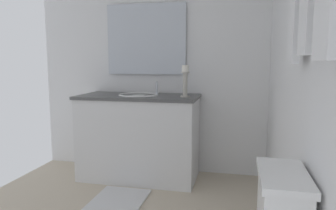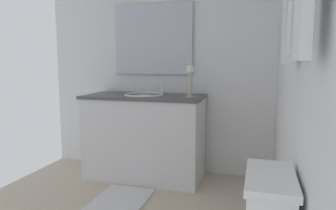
{
  "view_description": "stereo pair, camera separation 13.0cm",
  "coord_description": "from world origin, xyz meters",
  "px_view_note": "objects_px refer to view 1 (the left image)",
  "views": [
    {
      "loc": [
        1.93,
        0.94,
        1.19
      ],
      "look_at": [
        -0.21,
        0.45,
        0.89
      ],
      "focal_mm": 33.78,
      "sensor_mm": 36.0,
      "label": 1
    },
    {
      "loc": [
        1.9,
        1.07,
        1.19
      ],
      "look_at": [
        -0.21,
        0.45,
        0.89
      ],
      "focal_mm": 33.78,
      "sensor_mm": 36.0,
      "label": 2
    }
  ],
  "objects_px": {
    "candle_holder_tall": "(185,80)",
    "bath_mat": "(117,202)",
    "vanity_cabinet": "(139,137)",
    "mirror": "(146,39)",
    "towel_near_vanity": "(295,16)",
    "sink_basin": "(139,99)",
    "towel_center": "(308,1)"
  },
  "relations": [
    {
      "from": "candle_holder_tall",
      "to": "bath_mat",
      "type": "bearing_deg",
      "value": -40.37
    },
    {
      "from": "vanity_cabinet",
      "to": "mirror",
      "type": "bearing_deg",
      "value": 179.99
    },
    {
      "from": "towel_near_vanity",
      "to": "bath_mat",
      "type": "bearing_deg",
      "value": -124.01
    },
    {
      "from": "towel_near_vanity",
      "to": "bath_mat",
      "type": "distance_m",
      "value": 2.02
    },
    {
      "from": "vanity_cabinet",
      "to": "candle_holder_tall",
      "type": "bearing_deg",
      "value": 83.19
    },
    {
      "from": "mirror",
      "to": "sink_basin",
      "type": "bearing_deg",
      "value": 0.2
    },
    {
      "from": "mirror",
      "to": "candle_holder_tall",
      "type": "distance_m",
      "value": 0.72
    },
    {
      "from": "mirror",
      "to": "towel_near_vanity",
      "type": "height_order",
      "value": "mirror"
    },
    {
      "from": "candle_holder_tall",
      "to": "towel_center",
      "type": "distance_m",
      "value": 1.87
    },
    {
      "from": "candle_holder_tall",
      "to": "towel_center",
      "type": "bearing_deg",
      "value": 23.78
    },
    {
      "from": "vanity_cabinet",
      "to": "mirror",
      "type": "xyz_separation_m",
      "value": [
        -0.28,
        0.0,
        1.0
      ]
    },
    {
      "from": "mirror",
      "to": "bath_mat",
      "type": "xyz_separation_m",
      "value": [
        0.91,
        0.0,
        -1.42
      ]
    },
    {
      "from": "mirror",
      "to": "towel_center",
      "type": "bearing_deg",
      "value": 31.25
    },
    {
      "from": "mirror",
      "to": "candle_holder_tall",
      "type": "relative_size",
      "value": 2.86
    },
    {
      "from": "towel_near_vanity",
      "to": "towel_center",
      "type": "bearing_deg",
      "value": 0.0
    },
    {
      "from": "bath_mat",
      "to": "candle_holder_tall",
      "type": "bearing_deg",
      "value": 139.63
    },
    {
      "from": "vanity_cabinet",
      "to": "towel_center",
      "type": "xyz_separation_m",
      "value": [
        1.73,
        1.22,
        0.98
      ]
    },
    {
      "from": "vanity_cabinet",
      "to": "sink_basin",
      "type": "xyz_separation_m",
      "value": [
        -0.0,
        0.0,
        0.39
      ]
    },
    {
      "from": "mirror",
      "to": "towel_near_vanity",
      "type": "bearing_deg",
      "value": 35.2
    },
    {
      "from": "vanity_cabinet",
      "to": "sink_basin",
      "type": "bearing_deg",
      "value": 90.0
    },
    {
      "from": "mirror",
      "to": "candle_holder_tall",
      "type": "bearing_deg",
      "value": 55.02
    },
    {
      "from": "sink_basin",
      "to": "mirror",
      "type": "bearing_deg",
      "value": -179.8
    },
    {
      "from": "sink_basin",
      "to": "candle_holder_tall",
      "type": "distance_m",
      "value": 0.52
    },
    {
      "from": "candle_holder_tall",
      "to": "vanity_cabinet",
      "type": "bearing_deg",
      "value": -96.81
    },
    {
      "from": "sink_basin",
      "to": "towel_center",
      "type": "relative_size",
      "value": 1.02
    },
    {
      "from": "mirror",
      "to": "towel_center",
      "type": "distance_m",
      "value": 2.35
    },
    {
      "from": "towel_center",
      "to": "bath_mat",
      "type": "bearing_deg",
      "value": -132.14
    },
    {
      "from": "sink_basin",
      "to": "mirror",
      "type": "xyz_separation_m",
      "value": [
        -0.28,
        -0.0,
        0.61
      ]
    },
    {
      "from": "vanity_cabinet",
      "to": "bath_mat",
      "type": "height_order",
      "value": "vanity_cabinet"
    },
    {
      "from": "towel_near_vanity",
      "to": "mirror",
      "type": "bearing_deg",
      "value": -144.8
    },
    {
      "from": "sink_basin",
      "to": "mirror",
      "type": "relative_size",
      "value": 0.47
    },
    {
      "from": "sink_basin",
      "to": "mirror",
      "type": "distance_m",
      "value": 0.67
    }
  ]
}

